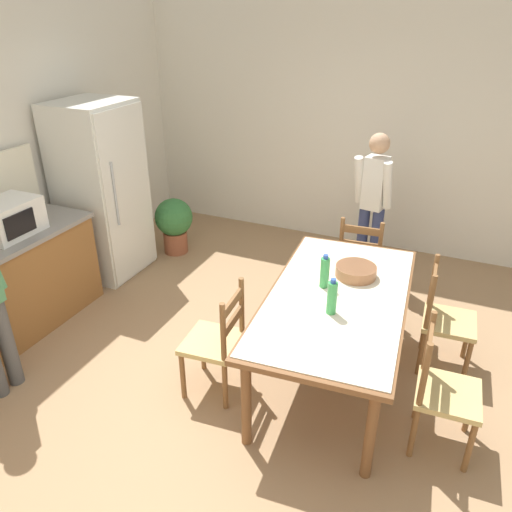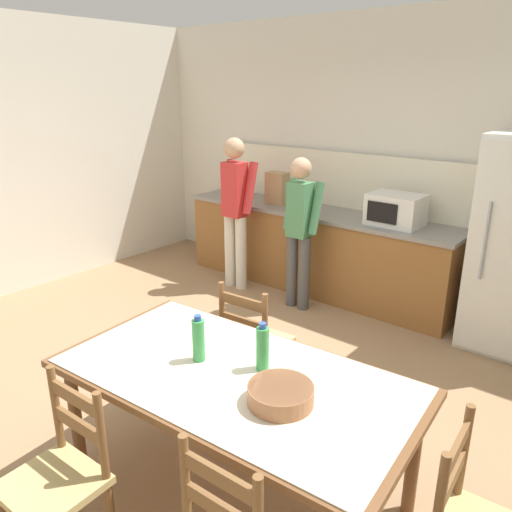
% 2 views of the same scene
% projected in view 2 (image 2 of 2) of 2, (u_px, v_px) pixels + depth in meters
% --- Properties ---
extents(ground_plane, '(8.32, 8.32, 0.00)m').
position_uv_depth(ground_plane, '(227.00, 401.00, 3.65)').
color(ground_plane, '#9E7A56').
extents(wall_back, '(6.52, 0.12, 2.90)m').
position_uv_depth(wall_back, '(399.00, 161.00, 5.12)').
color(wall_back, silver).
rests_on(wall_back, ground).
extents(kitchen_counter, '(3.20, 0.66, 0.90)m').
position_uv_depth(kitchen_counter, '(315.00, 249.00, 5.56)').
color(kitchen_counter, brown).
rests_on(kitchen_counter, ground).
extents(counter_splashback, '(3.16, 0.03, 0.60)m').
position_uv_depth(counter_splashback, '(332.00, 179.00, 5.54)').
color(counter_splashback, '#EFE8CB').
rests_on(counter_splashback, kitchen_counter).
extents(microwave, '(0.50, 0.39, 0.30)m').
position_uv_depth(microwave, '(396.00, 210.00, 4.80)').
color(microwave, white).
rests_on(microwave, kitchen_counter).
extents(paper_bag, '(0.24, 0.16, 0.36)m').
position_uv_depth(paper_bag, '(277.00, 188.00, 5.64)').
color(paper_bag, tan).
rests_on(paper_bag, kitchen_counter).
extents(dining_table, '(1.99, 1.15, 0.75)m').
position_uv_depth(dining_table, '(234.00, 385.00, 2.64)').
color(dining_table, brown).
rests_on(dining_table, ground).
extents(bottle_near_centre, '(0.07, 0.07, 0.27)m').
position_uv_depth(bottle_near_centre, '(199.00, 340.00, 2.71)').
color(bottle_near_centre, green).
rests_on(bottle_near_centre, dining_table).
extents(bottle_off_centre, '(0.07, 0.07, 0.27)m').
position_uv_depth(bottle_off_centre, '(263.00, 348.00, 2.62)').
color(bottle_off_centre, green).
rests_on(bottle_off_centre, dining_table).
extents(serving_bowl, '(0.32, 0.32, 0.09)m').
position_uv_depth(serving_bowl, '(281.00, 393.00, 2.36)').
color(serving_bowl, '#9E6642').
rests_on(serving_bowl, dining_table).
extents(chair_side_near_left, '(0.44, 0.42, 0.91)m').
position_uv_depth(chair_side_near_left, '(59.00, 478.00, 2.34)').
color(chair_side_near_left, brown).
rests_on(chair_side_near_left, ground).
extents(chair_side_far_left, '(0.45, 0.43, 0.91)m').
position_uv_depth(chair_side_far_left, '(254.00, 342.00, 3.57)').
color(chair_side_far_left, brown).
rests_on(chair_side_far_left, ground).
extents(person_at_sink, '(0.42, 0.29, 1.67)m').
position_uv_depth(person_at_sink, '(235.00, 206.00, 5.44)').
color(person_at_sink, silver).
rests_on(person_at_sink, ground).
extents(person_at_counter, '(0.39, 0.27, 1.54)m').
position_uv_depth(person_at_counter, '(300.00, 226.00, 4.93)').
color(person_at_counter, '#4C4C4C').
rests_on(person_at_counter, ground).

